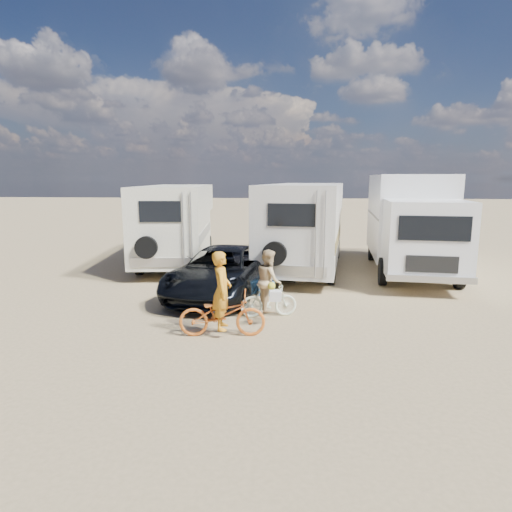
# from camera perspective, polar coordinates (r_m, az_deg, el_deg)

# --- Properties ---
(ground) EXTENTS (140.00, 140.00, 0.00)m
(ground) POSITION_cam_1_polar(r_m,az_deg,el_deg) (11.00, 5.52, -8.77)
(ground) COLOR tan
(ground) RESTS_ON ground
(rv_main) EXTENTS (3.72, 8.52, 3.38)m
(rv_main) POSITION_cam_1_polar(r_m,az_deg,el_deg) (17.28, 6.58, 3.91)
(rv_main) COLOR white
(rv_main) RESTS_ON ground
(rv_left) EXTENTS (3.46, 7.86, 3.29)m
(rv_left) POSITION_cam_1_polar(r_m,az_deg,el_deg) (18.53, -10.45, 4.11)
(rv_left) COLOR white
(rv_left) RESTS_ON ground
(box_truck) EXTENTS (3.42, 7.91, 3.73)m
(box_truck) POSITION_cam_1_polar(r_m,az_deg,el_deg) (17.38, 20.02, 3.99)
(box_truck) COLOR white
(box_truck) RESTS_ON ground
(dark_suv) EXTENTS (3.29, 5.66, 1.48)m
(dark_suv) POSITION_cam_1_polar(r_m,az_deg,el_deg) (13.33, -4.51, -2.06)
(dark_suv) COLOR black
(dark_suv) RESTS_ON ground
(bike_man) EXTENTS (2.04, 0.90, 1.04)m
(bike_man) POSITION_cam_1_polar(r_m,az_deg,el_deg) (9.92, -4.55, -7.73)
(bike_man) COLOR #C45B1B
(bike_man) RESTS_ON ground
(bike_woman) EXTENTS (1.55, 0.78, 0.90)m
(bike_woman) POSITION_cam_1_polar(r_m,az_deg,el_deg) (11.24, 1.72, -5.92)
(bike_woman) COLOR silver
(bike_woman) RESTS_ON ground
(rider_man) EXTENTS (0.50, 0.70, 1.80)m
(rider_man) POSITION_cam_1_polar(r_m,az_deg,el_deg) (9.80, -4.58, -5.62)
(rider_man) COLOR orange
(rider_man) RESTS_ON ground
(rider_woman) EXTENTS (0.79, 0.91, 1.61)m
(rider_woman) POSITION_cam_1_polar(r_m,az_deg,el_deg) (11.15, 1.72, -4.15)
(rider_woman) COLOR tan
(rider_woman) RESTS_ON ground
(bike_parked) EXTENTS (1.78, 0.88, 0.89)m
(bike_parked) POSITION_cam_1_polar(r_m,az_deg,el_deg) (17.06, 23.29, -1.17)
(bike_parked) COLOR #292C2A
(bike_parked) RESTS_ON ground
(cooler) EXTENTS (0.53, 0.40, 0.40)m
(cooler) POSITION_cam_1_polar(r_m,az_deg,el_deg) (13.40, 1.46, -4.33)
(cooler) COLOR #285788
(cooler) RESTS_ON ground
(crate) EXTENTS (0.51, 0.51, 0.34)m
(crate) POSITION_cam_1_polar(r_m,az_deg,el_deg) (15.11, 5.81, -2.84)
(crate) COLOR olive
(crate) RESTS_ON ground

